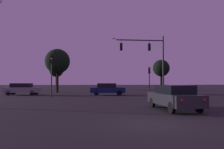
% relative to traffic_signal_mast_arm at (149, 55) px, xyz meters
% --- Properties ---
extents(ground_plane, '(168.00, 168.00, 0.00)m').
position_rel_traffic_signal_mast_arm_xyz_m(ground_plane, '(-4.86, 6.85, -5.10)').
color(ground_plane, black).
rests_on(ground_plane, ground).
extents(traffic_signal_mast_arm, '(6.58, 0.37, 7.46)m').
position_rel_traffic_signal_mast_arm_xyz_m(traffic_signal_mast_arm, '(0.00, 0.00, 0.00)').
color(traffic_signal_mast_arm, '#232326').
rests_on(traffic_signal_mast_arm, ground).
extents(traffic_light_corner_left, '(0.35, 0.38, 3.81)m').
position_rel_traffic_signal_mast_arm_xyz_m(traffic_light_corner_left, '(1.32, 4.68, -2.38)').
color(traffic_light_corner_left, '#232326').
rests_on(traffic_light_corner_left, ground).
extents(traffic_light_corner_right, '(0.33, 0.37, 4.67)m').
position_rel_traffic_signal_mast_arm_xyz_m(traffic_light_corner_right, '(-11.48, -2.20, -1.80)').
color(traffic_light_corner_right, '#232326').
rests_on(traffic_light_corner_right, ground).
extents(car_nearside_lane, '(2.10, 4.69, 1.52)m').
position_rel_traffic_signal_mast_arm_xyz_m(car_nearside_lane, '(-2.19, -13.44, -4.30)').
color(car_nearside_lane, '#232328').
rests_on(car_nearside_lane, ground).
extents(car_crossing_left, '(4.54, 2.05, 1.52)m').
position_rel_traffic_signal_mast_arm_xyz_m(car_crossing_left, '(-5.09, 1.36, -4.30)').
color(car_crossing_left, '#0F1947').
rests_on(car_crossing_left, ground).
extents(car_crossing_right, '(4.70, 2.04, 1.52)m').
position_rel_traffic_signal_mast_arm_xyz_m(car_crossing_right, '(-16.00, 2.79, -4.30)').
color(car_crossing_right, gray).
rests_on(car_crossing_right, ground).
extents(tree_behind_sign, '(3.20, 3.20, 5.98)m').
position_rel_traffic_signal_mast_arm_xyz_m(tree_behind_sign, '(-14.83, 23.48, -0.75)').
color(tree_behind_sign, black).
rests_on(tree_behind_sign, ground).
extents(tree_left_far, '(3.90, 3.90, 6.89)m').
position_rel_traffic_signal_mast_arm_xyz_m(tree_left_far, '(-12.43, 8.55, -0.18)').
color(tree_left_far, black).
rests_on(tree_left_far, ground).
extents(tree_center_horizon, '(3.83, 3.83, 6.74)m').
position_rel_traffic_signal_mast_arm_xyz_m(tree_center_horizon, '(8.90, 21.94, -0.31)').
color(tree_center_horizon, black).
rests_on(tree_center_horizon, ground).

